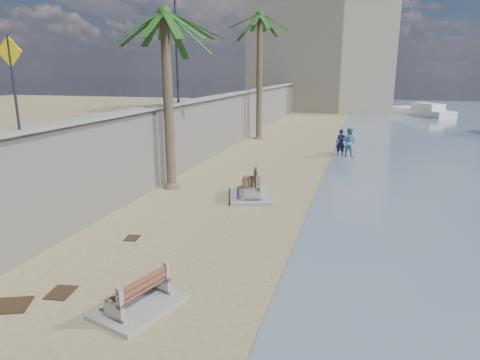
{
  "coord_description": "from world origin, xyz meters",
  "views": [
    {
      "loc": [
        3.73,
        -7.74,
        5.13
      ],
      "look_at": [
        -0.5,
        7.0,
        1.2
      ],
      "focal_mm": 32.0,
      "sensor_mm": 36.0,
      "label": 1
    }
  ],
  "objects_px": {
    "palm_mid": "(165,15)",
    "palm_back": "(260,17)",
    "person_b": "(349,141)",
    "person_a": "(341,141)",
    "bench_near": "(139,294)",
    "bench_far": "(251,187)",
    "yacht_far": "(421,112)"
  },
  "relations": [
    {
      "from": "palm_mid",
      "to": "palm_back",
      "type": "bearing_deg",
      "value": 88.34
    },
    {
      "from": "person_a",
      "to": "yacht_far",
      "type": "xyz_separation_m",
      "value": [
        7.78,
        27.9,
        -0.6
      ]
    },
    {
      "from": "palm_back",
      "to": "yacht_far",
      "type": "xyz_separation_m",
      "value": [
        14.24,
        22.67,
        -8.53
      ]
    },
    {
      "from": "person_b",
      "to": "yacht_far",
      "type": "bearing_deg",
      "value": -83.1
    },
    {
      "from": "person_a",
      "to": "person_b",
      "type": "height_order",
      "value": "person_b"
    },
    {
      "from": "person_a",
      "to": "palm_back",
      "type": "bearing_deg",
      "value": 156.29
    },
    {
      "from": "bench_far",
      "to": "yacht_far",
      "type": "height_order",
      "value": "yacht_far"
    },
    {
      "from": "person_a",
      "to": "person_b",
      "type": "relative_size",
      "value": 0.95
    },
    {
      "from": "palm_mid",
      "to": "bench_near",
      "type": "bearing_deg",
      "value": -69.13
    },
    {
      "from": "palm_back",
      "to": "person_b",
      "type": "distance_m",
      "value": 11.79
    },
    {
      "from": "bench_far",
      "to": "yacht_far",
      "type": "xyz_separation_m",
      "value": [
        10.85,
        38.1,
        -0.11
      ]
    },
    {
      "from": "bench_far",
      "to": "palm_back",
      "type": "height_order",
      "value": "palm_back"
    },
    {
      "from": "palm_mid",
      "to": "palm_back",
      "type": "distance_m",
      "value": 15.04
    },
    {
      "from": "palm_back",
      "to": "palm_mid",
      "type": "bearing_deg",
      "value": -91.66
    },
    {
      "from": "palm_mid",
      "to": "person_b",
      "type": "distance_m",
      "value": 13.64
    },
    {
      "from": "bench_far",
      "to": "person_a",
      "type": "bearing_deg",
      "value": 73.26
    },
    {
      "from": "palm_mid",
      "to": "person_b",
      "type": "bearing_deg",
      "value": 52.41
    },
    {
      "from": "bench_far",
      "to": "yacht_far",
      "type": "relative_size",
      "value": 0.34
    },
    {
      "from": "bench_near",
      "to": "person_a",
      "type": "relative_size",
      "value": 1.17
    },
    {
      "from": "bench_far",
      "to": "yacht_far",
      "type": "distance_m",
      "value": 39.62
    },
    {
      "from": "person_b",
      "to": "person_a",
      "type": "bearing_deg",
      "value": 5.33
    },
    {
      "from": "person_b",
      "to": "bench_far",
      "type": "bearing_deg",
      "value": 92.01
    },
    {
      "from": "bench_near",
      "to": "person_b",
      "type": "height_order",
      "value": "person_b"
    },
    {
      "from": "palm_back",
      "to": "person_b",
      "type": "relative_size",
      "value": 4.98
    },
    {
      "from": "bench_near",
      "to": "bench_far",
      "type": "relative_size",
      "value": 0.76
    },
    {
      "from": "bench_near",
      "to": "bench_far",
      "type": "xyz_separation_m",
      "value": [
        0.2,
        9.02,
        0.11
      ]
    },
    {
      "from": "palm_mid",
      "to": "yacht_far",
      "type": "xyz_separation_m",
      "value": [
        14.67,
        37.62,
        -6.98
      ]
    },
    {
      "from": "palm_mid",
      "to": "palm_back",
      "type": "xyz_separation_m",
      "value": [
        0.43,
        14.95,
        1.55
      ]
    },
    {
      "from": "person_a",
      "to": "bench_near",
      "type": "bearing_deg",
      "value": -84.32
    },
    {
      "from": "palm_mid",
      "to": "yacht_far",
      "type": "relative_size",
      "value": 0.96
    },
    {
      "from": "person_b",
      "to": "yacht_far",
      "type": "height_order",
      "value": "person_b"
    },
    {
      "from": "person_b",
      "to": "palm_mid",
      "type": "bearing_deg",
      "value": 73.9
    }
  ]
}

